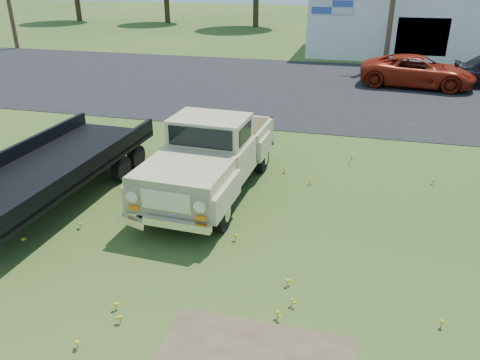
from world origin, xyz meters
The scene contains 7 objects.
ground centered at (0.00, 0.00, 0.00)m, with size 140.00×140.00×0.00m, color #2C4A17.
asphalt_lot centered at (0.00, 15.00, 0.00)m, with size 90.00×14.00×0.02m, color black.
dirt_patch_b centered at (-2.00, 3.50, 0.00)m, with size 2.20×1.60×0.01m, color brown.
commercial_building centered at (6.00, 26.99, 2.10)m, with size 14.20×8.20×4.15m.
vintage_pickup_truck centered at (-0.89, 2.55, 1.04)m, with size 2.23×5.74×2.08m, color tan, non-canonical shape.
flatbed_trailer centered at (-4.66, 1.15, 1.00)m, with size 2.44×7.32×2.00m, color black, non-canonical shape.
red_pickup centered at (5.32, 16.53, 0.75)m, with size 2.50×5.42×1.51m, color maroon.
Camera 1 is at (2.61, -8.07, 5.45)m, focal length 35.00 mm.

